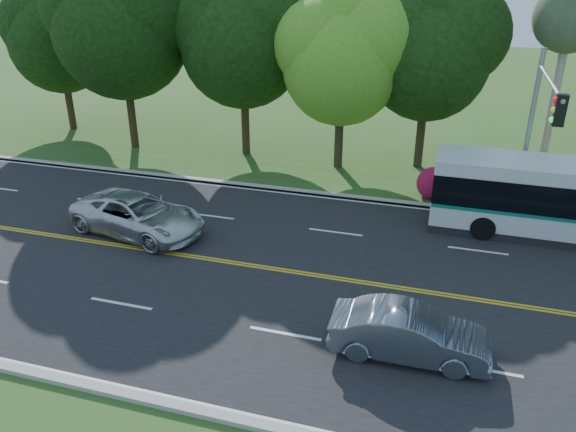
# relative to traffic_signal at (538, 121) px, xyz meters

# --- Properties ---
(ground) EXTENTS (120.00, 120.00, 0.00)m
(ground) POSITION_rel_traffic_signal_xyz_m (-6.49, -5.40, -4.67)
(ground) COLOR #2F531B
(ground) RESTS_ON ground
(road) EXTENTS (60.00, 14.00, 0.02)m
(road) POSITION_rel_traffic_signal_xyz_m (-6.49, -5.40, -4.66)
(road) COLOR black
(road) RESTS_ON ground
(curb_north) EXTENTS (60.00, 0.30, 0.15)m
(curb_north) POSITION_rel_traffic_signal_xyz_m (-6.49, 1.75, -4.60)
(curb_north) COLOR #AAA399
(curb_north) RESTS_ON ground
(curb_south) EXTENTS (60.00, 0.30, 0.15)m
(curb_south) POSITION_rel_traffic_signal_xyz_m (-6.49, -12.55, -4.60)
(curb_south) COLOR #AAA399
(curb_south) RESTS_ON ground
(grass_verge) EXTENTS (60.00, 4.00, 0.10)m
(grass_verge) POSITION_rel_traffic_signal_xyz_m (-6.49, 3.60, -4.62)
(grass_verge) COLOR #2F531B
(grass_verge) RESTS_ON ground
(lane_markings) EXTENTS (57.60, 13.82, 0.00)m
(lane_markings) POSITION_rel_traffic_signal_xyz_m (-6.59, -5.40, -4.65)
(lane_markings) COLOR gold
(lane_markings) RESTS_ON road
(tree_row) EXTENTS (44.70, 9.10, 13.84)m
(tree_row) POSITION_rel_traffic_signal_xyz_m (-11.65, 6.73, 2.06)
(tree_row) COLOR black
(tree_row) RESTS_ON ground
(bougainvillea_hedge) EXTENTS (9.50, 2.25, 1.50)m
(bougainvillea_hedge) POSITION_rel_traffic_signal_xyz_m (0.69, 2.75, -3.95)
(bougainvillea_hedge) COLOR #A80E42
(bougainvillea_hedge) RESTS_ON ground
(traffic_signal) EXTENTS (0.42, 6.10, 7.00)m
(traffic_signal) POSITION_rel_traffic_signal_xyz_m (0.00, 0.00, 0.00)
(traffic_signal) COLOR gray
(traffic_signal) RESTS_ON ground
(sedan) EXTENTS (4.39, 1.62, 1.44)m
(sedan) POSITION_rel_traffic_signal_xyz_m (-3.45, -8.86, -3.93)
(sedan) COLOR slate
(sedan) RESTS_ON road
(suv) EXTENTS (5.95, 3.59, 1.54)m
(suv) POSITION_rel_traffic_signal_xyz_m (-14.57, -4.15, -3.88)
(suv) COLOR silver
(suv) RESTS_ON road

